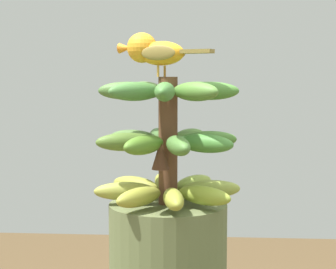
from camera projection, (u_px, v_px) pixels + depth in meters
The scene contains 2 objects.
banana_bunch at pixel (168, 141), 1.21m from camera, with size 0.31×0.31×0.27m.
perched_bird at pixel (153, 51), 1.20m from camera, with size 0.10×0.21×0.09m.
Camera 1 is at (1.20, 0.09, 1.45)m, focal length 61.86 mm.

